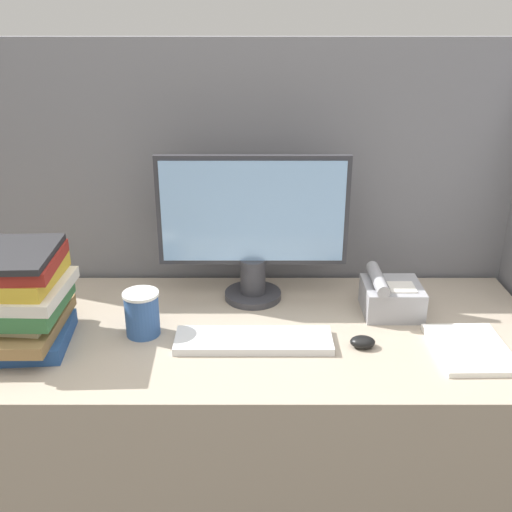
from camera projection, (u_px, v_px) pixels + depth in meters
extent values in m
cube|color=slate|center=(257.00, 274.00, 2.00)|extent=(1.97, 0.04, 1.49)
cube|color=tan|center=(258.00, 439.00, 1.79)|extent=(1.57, 0.68, 0.75)
cylinder|color=#333338|center=(254.00, 295.00, 1.82)|extent=(0.17, 0.17, 0.02)
cylinder|color=#333338|center=(254.00, 276.00, 1.80)|extent=(0.08, 0.08, 0.11)
cube|color=#333338|center=(254.00, 211.00, 1.72)|extent=(0.56, 0.02, 0.33)
cube|color=#8CB7E5|center=(254.00, 212.00, 1.72)|extent=(0.53, 0.01, 0.30)
cube|color=silver|center=(255.00, 340.00, 1.57)|extent=(0.41, 0.13, 0.02)
ellipsoid|color=black|center=(364.00, 342.00, 1.55)|extent=(0.07, 0.05, 0.03)
cylinder|color=#335999|center=(144.00, 315.00, 1.60)|extent=(0.09, 0.09, 0.12)
cylinder|color=white|center=(142.00, 294.00, 1.58)|extent=(0.10, 0.10, 0.01)
cube|color=#264C8C|center=(29.00, 337.00, 1.56)|extent=(0.23, 0.24, 0.04)
cube|color=olive|center=(21.00, 325.00, 1.55)|extent=(0.22, 0.30, 0.03)
cube|color=#C6B78C|center=(25.00, 312.00, 1.56)|extent=(0.19, 0.24, 0.02)
cube|color=#38723F|center=(23.00, 304.00, 1.53)|extent=(0.21, 0.24, 0.04)
cube|color=silver|center=(20.00, 290.00, 1.52)|extent=(0.25, 0.25, 0.03)
cube|color=gold|center=(15.00, 275.00, 1.52)|extent=(0.22, 0.25, 0.04)
cube|color=maroon|center=(18.00, 262.00, 1.50)|extent=(0.22, 0.25, 0.03)
cube|color=#262628|center=(15.00, 254.00, 1.49)|extent=(0.21, 0.25, 0.02)
cube|color=#99999E|center=(393.00, 298.00, 1.72)|extent=(0.16, 0.16, 0.09)
cube|color=white|center=(403.00, 287.00, 1.69)|extent=(0.07, 0.07, 0.00)
cylinder|color=#99999E|center=(379.00, 279.00, 1.70)|extent=(0.04, 0.18, 0.04)
cube|color=white|center=(472.00, 349.00, 1.54)|extent=(0.19, 0.25, 0.02)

